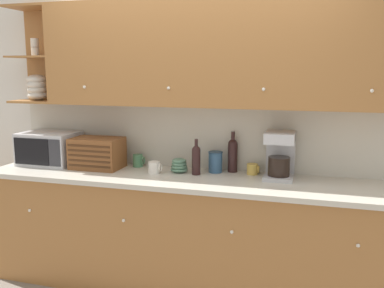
{
  "coord_description": "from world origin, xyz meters",
  "views": [
    {
      "loc": [
        0.96,
        -3.51,
        1.8
      ],
      "look_at": [
        0.0,
        -0.23,
        1.2
      ],
      "focal_mm": 40.0,
      "sensor_mm": 36.0,
      "label": 1
    }
  ],
  "objects_px": {
    "bowl_stack_on_counter": "(179,166)",
    "coffee_maker": "(280,154)",
    "wine_bottle": "(233,154)",
    "mug": "(138,161)",
    "bread_box": "(97,153)",
    "second_wine_bottle": "(196,159)",
    "mug_patterned_third": "(154,168)",
    "mug_blue_second": "(253,169)",
    "microwave": "(50,148)",
    "storage_canister": "(215,162)"
  },
  "relations": [
    {
      "from": "microwave",
      "to": "mug_patterned_third",
      "type": "distance_m",
      "value": 1.05
    },
    {
      "from": "bowl_stack_on_counter",
      "to": "wine_bottle",
      "type": "relative_size",
      "value": 0.42
    },
    {
      "from": "second_wine_bottle",
      "to": "storage_canister",
      "type": "xyz_separation_m",
      "value": [
        0.13,
        0.12,
        -0.04
      ]
    },
    {
      "from": "bowl_stack_on_counter",
      "to": "coffee_maker",
      "type": "xyz_separation_m",
      "value": [
        0.82,
        0.04,
        0.13
      ]
    },
    {
      "from": "mug_patterned_third",
      "to": "bowl_stack_on_counter",
      "type": "height_order",
      "value": "bowl_stack_on_counter"
    },
    {
      "from": "bowl_stack_on_counter",
      "to": "bread_box",
      "type": "bearing_deg",
      "value": -175.7
    },
    {
      "from": "microwave",
      "to": "mug_patterned_third",
      "type": "height_order",
      "value": "microwave"
    },
    {
      "from": "mug",
      "to": "coffee_maker",
      "type": "relative_size",
      "value": 0.29
    },
    {
      "from": "mug",
      "to": "coffee_maker",
      "type": "distance_m",
      "value": 1.23
    },
    {
      "from": "bread_box",
      "to": "coffee_maker",
      "type": "relative_size",
      "value": 1.14
    },
    {
      "from": "mug_patterned_third",
      "to": "mug_blue_second",
      "type": "height_order",
      "value": "mug_patterned_third"
    },
    {
      "from": "coffee_maker",
      "to": "microwave",
      "type": "bearing_deg",
      "value": -178.03
    },
    {
      "from": "wine_bottle",
      "to": "microwave",
      "type": "bearing_deg",
      "value": -174.28
    },
    {
      "from": "microwave",
      "to": "coffee_maker",
      "type": "bearing_deg",
      "value": 1.97
    },
    {
      "from": "second_wine_bottle",
      "to": "bowl_stack_on_counter",
      "type": "bearing_deg",
      "value": 166.19
    },
    {
      "from": "mug",
      "to": "coffee_maker",
      "type": "height_order",
      "value": "coffee_maker"
    },
    {
      "from": "bowl_stack_on_counter",
      "to": "wine_bottle",
      "type": "bearing_deg",
      "value": 17.95
    },
    {
      "from": "mug_patterned_third",
      "to": "mug_blue_second",
      "type": "distance_m",
      "value": 0.8
    },
    {
      "from": "bread_box",
      "to": "coffee_maker",
      "type": "height_order",
      "value": "coffee_maker"
    },
    {
      "from": "bread_box",
      "to": "second_wine_bottle",
      "type": "relative_size",
      "value": 1.44
    },
    {
      "from": "mug",
      "to": "wine_bottle",
      "type": "bearing_deg",
      "value": 3.0
    },
    {
      "from": "bowl_stack_on_counter",
      "to": "second_wine_bottle",
      "type": "bearing_deg",
      "value": -13.81
    },
    {
      "from": "mug",
      "to": "bowl_stack_on_counter",
      "type": "relative_size",
      "value": 0.75
    },
    {
      "from": "wine_bottle",
      "to": "storage_canister",
      "type": "bearing_deg",
      "value": -157.28
    },
    {
      "from": "mug_patterned_third",
      "to": "coffee_maker",
      "type": "distance_m",
      "value": 1.02
    },
    {
      "from": "bread_box",
      "to": "coffee_maker",
      "type": "xyz_separation_m",
      "value": [
        1.54,
        0.1,
        0.06
      ]
    },
    {
      "from": "microwave",
      "to": "second_wine_bottle",
      "type": "height_order",
      "value": "second_wine_bottle"
    },
    {
      "from": "microwave",
      "to": "wine_bottle",
      "type": "relative_size",
      "value": 1.43
    },
    {
      "from": "coffee_maker",
      "to": "mug_patterned_third",
      "type": "bearing_deg",
      "value": -171.69
    },
    {
      "from": "microwave",
      "to": "mug",
      "type": "distance_m",
      "value": 0.82
    },
    {
      "from": "bowl_stack_on_counter",
      "to": "mug",
      "type": "bearing_deg",
      "value": 167.14
    },
    {
      "from": "mug_patterned_third",
      "to": "wine_bottle",
      "type": "relative_size",
      "value": 0.31
    },
    {
      "from": "storage_canister",
      "to": "mug_blue_second",
      "type": "relative_size",
      "value": 1.73
    },
    {
      "from": "microwave",
      "to": "storage_canister",
      "type": "xyz_separation_m",
      "value": [
        1.51,
        0.11,
        -0.06
      ]
    },
    {
      "from": "wine_bottle",
      "to": "mug_patterned_third",
      "type": "bearing_deg",
      "value": -158.32
    },
    {
      "from": "bowl_stack_on_counter",
      "to": "storage_canister",
      "type": "relative_size",
      "value": 0.82
    },
    {
      "from": "bowl_stack_on_counter",
      "to": "mug_blue_second",
      "type": "distance_m",
      "value": 0.61
    },
    {
      "from": "bowl_stack_on_counter",
      "to": "second_wine_bottle",
      "type": "relative_size",
      "value": 0.49
    },
    {
      "from": "mug",
      "to": "second_wine_bottle",
      "type": "distance_m",
      "value": 0.59
    },
    {
      "from": "mug_patterned_third",
      "to": "bread_box",
      "type": "bearing_deg",
      "value": 174.95
    },
    {
      "from": "mug",
      "to": "bread_box",
      "type": "bearing_deg",
      "value": -154.91
    },
    {
      "from": "bread_box",
      "to": "coffee_maker",
      "type": "distance_m",
      "value": 1.55
    },
    {
      "from": "bread_box",
      "to": "second_wine_bottle",
      "type": "xyz_separation_m",
      "value": [
        0.88,
        0.02,
        -0.0
      ]
    },
    {
      "from": "second_wine_bottle",
      "to": "storage_canister",
      "type": "distance_m",
      "value": 0.18
    },
    {
      "from": "microwave",
      "to": "mug_blue_second",
      "type": "distance_m",
      "value": 1.83
    },
    {
      "from": "bowl_stack_on_counter",
      "to": "coffee_maker",
      "type": "bearing_deg",
      "value": 3.0
    },
    {
      "from": "mug",
      "to": "second_wine_bottle",
      "type": "xyz_separation_m",
      "value": [
        0.57,
        -0.13,
        0.08
      ]
    },
    {
      "from": "bread_box",
      "to": "second_wine_bottle",
      "type": "bearing_deg",
      "value": 1.03
    },
    {
      "from": "bowl_stack_on_counter",
      "to": "storage_canister",
      "type": "xyz_separation_m",
      "value": [
        0.29,
        0.08,
        0.03
      ]
    },
    {
      "from": "bowl_stack_on_counter",
      "to": "mug_patterned_third",
      "type": "bearing_deg",
      "value": -150.31
    }
  ]
}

